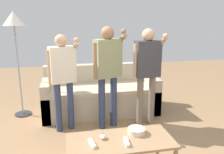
{
  "coord_description": "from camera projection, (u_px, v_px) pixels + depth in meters",
  "views": [
    {
      "loc": [
        -0.52,
        -2.2,
        1.61
      ],
      "look_at": [
        0.0,
        0.38,
        0.94
      ],
      "focal_mm": 36.29,
      "sensor_mm": 36.0,
      "label": 1
    }
  ],
  "objects": [
    {
      "name": "couch",
      "position": [
        100.0,
        95.0,
        4.07
      ],
      "size": [
        1.97,
        0.85,
        0.81
      ],
      "color": "#B7A88E",
      "rests_on": "ground"
    },
    {
      "name": "coffee_table",
      "position": [
        120.0,
        145.0,
        2.29
      ],
      "size": [
        1.07,
        0.5,
        0.44
      ],
      "color": "#997551",
      "rests_on": "ground"
    },
    {
      "name": "snack_bowl",
      "position": [
        136.0,
        131.0,
        2.39
      ],
      "size": [
        0.19,
        0.19,
        0.06
      ],
      "primitive_type": "cylinder",
      "color": "beige",
      "rests_on": "coffee_table"
    },
    {
      "name": "game_remote_nunchuk",
      "position": [
        103.0,
        136.0,
        2.29
      ],
      "size": [
        0.06,
        0.09,
        0.05
      ],
      "color": "white",
      "rests_on": "coffee_table"
    },
    {
      "name": "floor_lamp",
      "position": [
        14.0,
        26.0,
        3.6
      ],
      "size": [
        0.35,
        0.35,
        1.74
      ],
      "color": "#2D2D33",
      "rests_on": "ground"
    },
    {
      "name": "player_left",
      "position": [
        63.0,
        72.0,
        3.21
      ],
      "size": [
        0.45,
        0.27,
        1.42
      ],
      "color": "#2D3856",
      "rests_on": "ground"
    },
    {
      "name": "player_center",
      "position": [
        108.0,
        66.0,
        3.28
      ],
      "size": [
        0.48,
        0.3,
        1.53
      ],
      "color": "#2D3856",
      "rests_on": "ground"
    },
    {
      "name": "player_right",
      "position": [
        147.0,
        66.0,
        3.38
      ],
      "size": [
        0.45,
        0.3,
        1.49
      ],
      "color": "#756656",
      "rests_on": "ground"
    },
    {
      "name": "game_remote_wand_near",
      "position": [
        127.0,
        142.0,
        2.21
      ],
      "size": [
        0.05,
        0.16,
        0.03
      ],
      "color": "white",
      "rests_on": "coffee_table"
    },
    {
      "name": "game_remote_wand_far",
      "position": [
        92.0,
        143.0,
        2.18
      ],
      "size": [
        0.07,
        0.17,
        0.03
      ],
      "color": "white",
      "rests_on": "coffee_table"
    }
  ]
}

